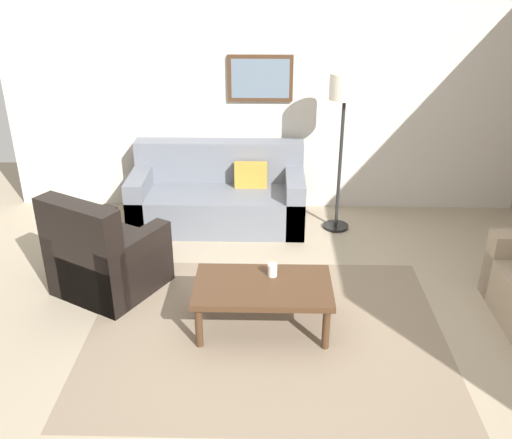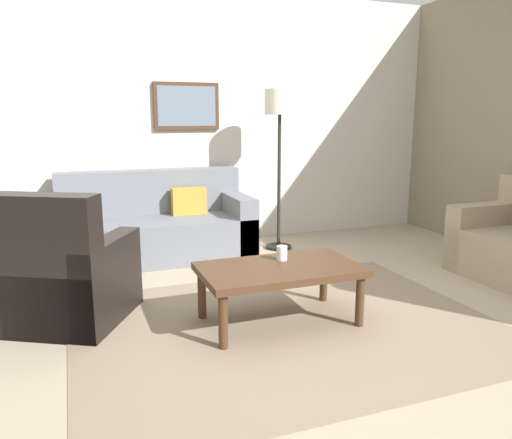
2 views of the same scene
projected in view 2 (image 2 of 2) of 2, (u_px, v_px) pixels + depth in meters
ground_plane at (287, 326)px, 3.45m from camera, size 8.00×8.00×0.00m
rear_partition at (193, 119)px, 5.55m from camera, size 6.00×0.12×2.80m
area_rug at (287, 325)px, 3.45m from camera, size 2.87×2.22×0.01m
couch_main at (155, 228)px, 5.13m from camera, size 1.90×0.87×0.88m
armchair_leather at (60, 281)px, 3.43m from camera, size 1.09×1.09×0.95m
coffee_table at (280, 273)px, 3.44m from camera, size 1.10×0.64×0.41m
cup at (282, 253)px, 3.57m from camera, size 0.08×0.08×0.10m
lamp_standing at (280, 119)px, 5.22m from camera, size 0.32×0.32×1.71m
framed_artwork at (187, 106)px, 5.41m from camera, size 0.72×0.04×0.50m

